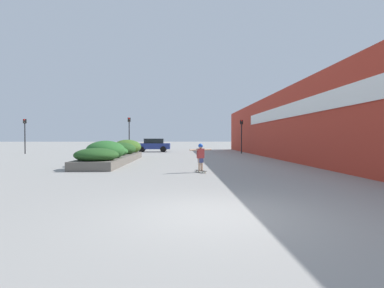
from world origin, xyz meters
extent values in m
plane|color=gray|center=(0.00, 0.00, 0.00)|extent=(300.00, 300.00, 0.00)
cube|color=#B23323|center=(7.01, 16.38, 2.59)|extent=(0.60, 41.83, 5.18)
cube|color=white|center=(6.67, 10.11, 3.50)|extent=(0.06, 29.29, 0.93)
cube|color=#605B54|center=(-5.09, 13.74, 0.23)|extent=(2.17, 11.24, 0.46)
ellipsoid|color=#234C1E|center=(-5.05, 9.42, 0.74)|extent=(2.27, 2.22, 0.73)
ellipsoid|color=#286028|center=(-5.07, 11.42, 0.89)|extent=(2.23, 2.52, 1.15)
ellipsoid|color=#286028|center=(-5.16, 13.94, 0.72)|extent=(1.91, 1.85, 0.69)
ellipsoid|color=#234C1E|center=(-5.02, 15.90, 0.82)|extent=(2.05, 2.17, 0.96)
ellipsoid|color=#3D6623|center=(-5.07, 18.47, 0.91)|extent=(2.25, 2.62, 1.19)
cube|color=black|center=(0.26, 7.68, 0.09)|extent=(0.55, 0.78, 0.01)
cylinder|color=beige|center=(0.05, 7.88, 0.03)|extent=(0.07, 0.07, 0.05)
cylinder|color=beige|center=(0.20, 7.96, 0.03)|extent=(0.07, 0.07, 0.05)
cylinder|color=beige|center=(0.32, 7.40, 0.03)|extent=(0.07, 0.07, 0.05)
cylinder|color=beige|center=(0.46, 7.48, 0.03)|extent=(0.07, 0.07, 0.05)
cylinder|color=tan|center=(0.20, 7.65, 0.38)|extent=(0.14, 0.14, 0.58)
cylinder|color=tan|center=(0.32, 7.71, 0.38)|extent=(0.14, 0.14, 0.58)
cube|color=navy|center=(0.26, 7.68, 0.57)|extent=(0.26, 0.25, 0.21)
cube|color=maroon|center=(0.26, 7.68, 0.90)|extent=(0.37, 0.30, 0.45)
cylinder|color=tan|center=(-0.07, 7.50, 1.07)|extent=(0.41, 0.27, 0.08)
cylinder|color=tan|center=(0.59, 7.86, 1.07)|extent=(0.41, 0.27, 0.08)
sphere|color=tan|center=(0.26, 7.68, 1.22)|extent=(0.19, 0.19, 0.19)
sphere|color=blue|center=(0.26, 7.68, 1.25)|extent=(0.22, 0.22, 0.22)
cube|color=navy|center=(-4.03, 29.71, 0.68)|extent=(4.16, 1.86, 0.68)
cube|color=black|center=(-3.87, 29.71, 1.31)|extent=(2.29, 1.64, 0.56)
cylinder|color=black|center=(-5.32, 28.82, 0.34)|extent=(0.68, 0.22, 0.68)
cylinder|color=black|center=(-5.32, 30.59, 0.34)|extent=(0.68, 0.22, 0.68)
cylinder|color=black|center=(-2.74, 28.82, 0.34)|extent=(0.68, 0.22, 0.68)
cylinder|color=black|center=(-2.74, 30.59, 0.34)|extent=(0.68, 0.22, 0.68)
cube|color=slate|center=(16.44, 31.44, 0.66)|extent=(4.56, 1.81, 0.66)
cube|color=black|center=(16.62, 31.44, 1.24)|extent=(2.51, 1.59, 0.51)
cylinder|color=black|center=(15.02, 30.58, 0.32)|extent=(0.65, 0.22, 0.65)
cylinder|color=black|center=(15.02, 32.30, 0.32)|extent=(0.65, 0.22, 0.65)
cylinder|color=black|center=(17.85, 30.58, 0.32)|extent=(0.65, 0.22, 0.65)
cylinder|color=black|center=(17.85, 32.30, 0.32)|extent=(0.65, 0.22, 0.65)
cylinder|color=black|center=(-6.20, 26.00, 1.69)|extent=(0.11, 0.11, 3.38)
cube|color=black|center=(-6.20, 26.00, 3.61)|extent=(0.28, 0.20, 0.45)
sphere|color=red|center=(-6.20, 25.88, 3.76)|extent=(0.15, 0.15, 0.15)
sphere|color=#2D2823|center=(-6.20, 25.88, 3.61)|extent=(0.15, 0.15, 0.15)
sphere|color=#2D2823|center=(-6.20, 25.88, 3.46)|extent=(0.15, 0.15, 0.15)
cylinder|color=black|center=(5.75, 25.18, 1.56)|extent=(0.11, 0.11, 3.12)
cube|color=black|center=(5.75, 25.18, 3.35)|extent=(0.28, 0.20, 0.45)
sphere|color=red|center=(5.75, 25.06, 3.50)|extent=(0.15, 0.15, 0.15)
sphere|color=#2D2823|center=(5.75, 25.06, 3.35)|extent=(0.15, 0.15, 0.15)
sphere|color=#2D2823|center=(5.75, 25.06, 3.20)|extent=(0.15, 0.15, 0.15)
cylinder|color=black|center=(-16.95, 25.59, 1.59)|extent=(0.11, 0.11, 3.18)
cube|color=black|center=(-16.95, 25.59, 3.40)|extent=(0.28, 0.20, 0.45)
sphere|color=red|center=(-16.95, 25.47, 3.55)|extent=(0.15, 0.15, 0.15)
sphere|color=#2D2823|center=(-16.95, 25.47, 3.40)|extent=(0.15, 0.15, 0.15)
sphere|color=#2D2823|center=(-16.95, 25.47, 3.25)|extent=(0.15, 0.15, 0.15)
camera|label=1|loc=(-0.66, -6.26, 1.59)|focal=28.00mm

